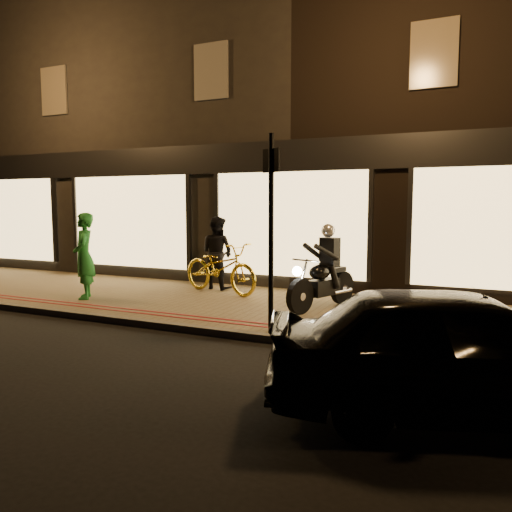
{
  "coord_description": "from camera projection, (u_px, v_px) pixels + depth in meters",
  "views": [
    {
      "loc": [
        4.02,
        -6.69,
        2.08
      ],
      "look_at": [
        0.15,
        1.79,
        1.1
      ],
      "focal_mm": 35.0,
      "sensor_mm": 36.0,
      "label": 1
    }
  ],
  "objects": [
    {
      "name": "ground",
      "position": [
        201.0,
        335.0,
        7.93
      ],
      "size": [
        90.0,
        90.0,
        0.0
      ],
      "primitive_type": "plane",
      "color": "black",
      "rests_on": "ground"
    },
    {
      "name": "sidewalk",
      "position": [
        253.0,
        308.0,
        9.74
      ],
      "size": [
        50.0,
        4.0,
        0.12
      ],
      "primitive_type": "cube",
      "color": "brown",
      "rests_on": "ground"
    },
    {
      "name": "kerb_stone",
      "position": [
        202.0,
        331.0,
        7.97
      ],
      "size": [
        50.0,
        0.14,
        0.12
      ],
      "primitive_type": "cube",
      "color": "#59544C",
      "rests_on": "ground"
    },
    {
      "name": "red_kerb_lines",
      "position": [
        217.0,
        320.0,
        8.42
      ],
      "size": [
        50.0,
        0.26,
        0.01
      ],
      "color": "maroon",
      "rests_on": "sidewalk"
    },
    {
      "name": "building_row",
      "position": [
        347.0,
        134.0,
        15.62
      ],
      "size": [
        48.0,
        10.11,
        8.5
      ],
      "color": "black",
      "rests_on": "ground"
    },
    {
      "name": "motorcycle",
      "position": [
        324.0,
        276.0,
        9.32
      ],
      "size": [
        0.86,
        1.87,
        1.59
      ],
      "rotation": [
        0.0,
        0.0,
        -0.34
      ],
      "color": "black",
      "rests_on": "sidewalk"
    },
    {
      "name": "sign_post",
      "position": [
        271.0,
        223.0,
        7.51
      ],
      "size": [
        0.33,
        0.17,
        3.0
      ],
      "rotation": [
        0.0,
        0.0,
        -0.43
      ],
      "color": "black",
      "rests_on": "sidewalk"
    },
    {
      "name": "bicycle_gold",
      "position": [
        220.0,
        268.0,
        10.94
      ],
      "size": [
        2.25,
        1.34,
        1.12
      ],
      "primitive_type": "imported",
      "rotation": [
        0.0,
        0.0,
        1.27
      ],
      "color": "gold",
      "rests_on": "sidewalk"
    },
    {
      "name": "person_green",
      "position": [
        84.0,
        256.0,
        10.27
      ],
      "size": [
        0.74,
        0.77,
        1.78
      ],
      "primitive_type": "imported",
      "rotation": [
        0.0,
        0.0,
        -0.88
      ],
      "color": "#227F31",
      "rests_on": "sidewalk"
    },
    {
      "name": "person_dark",
      "position": [
        217.0,
        253.0,
        11.47
      ],
      "size": [
        0.92,
        0.78,
        1.67
      ],
      "primitive_type": "imported",
      "rotation": [
        0.0,
        0.0,
        2.94
      ],
      "color": "black",
      "rests_on": "sidewalk"
    },
    {
      "name": "parked_car",
      "position": [
        462.0,
        350.0,
        4.87
      ],
      "size": [
        4.12,
        2.73,
        1.3
      ],
      "primitive_type": "imported",
      "rotation": [
        0.0,
        0.0,
        1.91
      ],
      "color": "black",
      "rests_on": "ground"
    }
  ]
}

